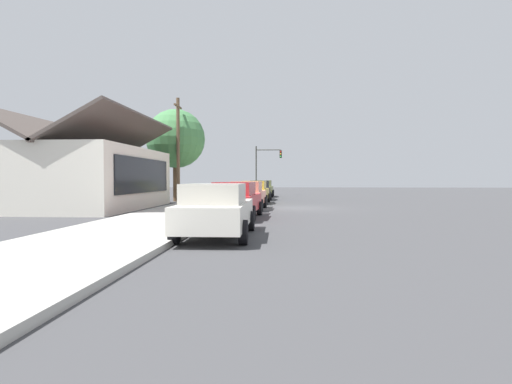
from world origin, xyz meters
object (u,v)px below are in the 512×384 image
fire_hydrant_red (230,197)px  traffic_light_main (266,162)px  car_ivory (216,210)px  car_charcoal (259,190)px  shade_tree (176,139)px  utility_pole_wooden (178,148)px  car_coral (248,195)px  car_olive (263,188)px  car_mustard (255,192)px  car_cherry (236,200)px

fire_hydrant_red → traffic_light_main: bearing=-5.7°
car_ivory → car_charcoal: bearing=-0.7°
car_ivory → car_charcoal: same height
car_charcoal → car_ivory: bearing=177.0°
shade_tree → utility_pole_wooden: utility_pole_wooden is taller
car_coral → car_olive: bearing=1.7°
car_olive → car_coral: bearing=-179.7°
utility_pole_wooden → car_olive: bearing=-27.5°
car_ivory → car_charcoal: 22.21m
shade_tree → fire_hydrant_red: 7.58m
car_mustard → car_olive: (10.88, -0.03, 0.00)m
car_mustard → car_charcoal: same height
car_olive → fire_hydrant_red: car_olive is taller
car_coral → fire_hydrant_red: (4.11, 1.52, -0.32)m
car_cherry → car_mustard: (10.86, -0.04, -0.00)m
car_ivory → shade_tree: 20.55m
car_cherry → car_coral: 5.09m
car_cherry → car_charcoal: 16.32m
shade_tree → car_mustard: bearing=-111.0°
car_ivory → utility_pole_wooden: size_ratio=0.64×
shade_tree → utility_pole_wooden: 2.42m
traffic_light_main → car_olive: bearing=178.2°
car_coral → car_mustard: bearing=1.9°
shade_tree → utility_pole_wooden: (-2.14, -0.74, -0.86)m
car_ivory → car_olive: same height
shade_tree → traffic_light_main: 14.05m
car_ivory → traffic_light_main: traffic_light_main is taller
traffic_light_main → car_charcoal: bearing=179.1°
car_olive → fire_hydrant_red: bearing=173.3°
utility_pole_wooden → car_charcoal: bearing=-46.7°
car_coral → fire_hydrant_red: car_coral is taller
fire_hydrant_red → utility_pole_wooden: bearing=64.4°
car_cherry → car_coral: bearing=1.6°
car_cherry → shade_tree: shade_tree is taller
car_ivory → fire_hydrant_red: size_ratio=6.80×
car_olive → shade_tree: shade_tree is taller
car_charcoal → fire_hydrant_red: 7.29m
car_cherry → car_mustard: bearing=2.0°
car_ivory → car_olive: (27.63, 0.04, -0.00)m
car_charcoal → traffic_light_main: (9.38, -0.14, 2.68)m
car_ivory → car_charcoal: size_ratio=0.98×
utility_pole_wooden → fire_hydrant_red: bearing=-115.6°
car_mustard → traffic_light_main: (14.83, -0.15, 2.68)m
car_ivory → car_coral: size_ratio=1.08×
car_ivory → car_olive: size_ratio=1.09×
fire_hydrant_red → car_charcoal: bearing=-12.0°
car_olive → shade_tree: 11.28m
car_cherry → fire_hydrant_red: size_ratio=6.89×
car_ivory → car_coral: 10.98m
shade_tree → car_ivory: bearing=-161.7°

